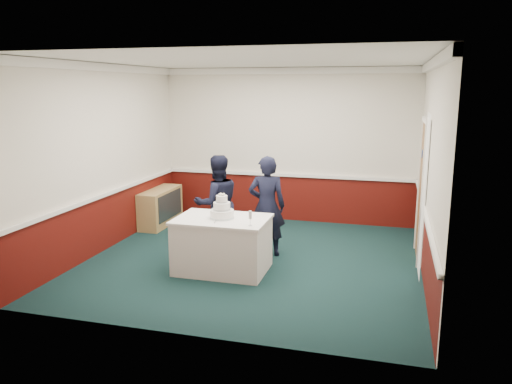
% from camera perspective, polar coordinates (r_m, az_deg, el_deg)
% --- Properties ---
extents(ground, '(5.00, 5.00, 0.00)m').
position_cam_1_polar(ground, '(7.81, -0.28, -7.75)').
color(ground, '#122C2B').
rests_on(ground, ground).
extents(room_shell, '(5.00, 5.00, 3.00)m').
position_cam_1_polar(room_shell, '(7.95, 1.44, 7.14)').
color(room_shell, silver).
rests_on(room_shell, ground).
extents(sideboard, '(0.41, 1.20, 0.70)m').
position_cam_1_polar(sideboard, '(9.82, -10.85, -1.71)').
color(sideboard, '#A2804E').
rests_on(sideboard, ground).
extents(cake_table, '(1.32, 0.92, 0.79)m').
position_cam_1_polar(cake_table, '(7.26, -3.87, -5.96)').
color(cake_table, white).
rests_on(cake_table, ground).
extents(wedding_cake, '(0.35, 0.35, 0.36)m').
position_cam_1_polar(wedding_cake, '(7.13, -3.92, -2.13)').
color(wedding_cake, white).
rests_on(wedding_cake, cake_table).
extents(cake_knife, '(0.06, 0.22, 0.00)m').
position_cam_1_polar(cake_knife, '(6.98, -4.68, -3.36)').
color(cake_knife, silver).
rests_on(cake_knife, cake_table).
extents(champagne_flute, '(0.05, 0.05, 0.21)m').
position_cam_1_polar(champagne_flute, '(6.72, -0.67, -2.74)').
color(champagne_flute, silver).
rests_on(champagne_flute, cake_table).
extents(person_man, '(0.97, 0.93, 1.57)m').
position_cam_1_polar(person_man, '(8.08, -4.45, -1.30)').
color(person_man, black).
rests_on(person_man, ground).
extents(person_woman, '(0.65, 0.49, 1.59)m').
position_cam_1_polar(person_woman, '(7.83, 1.25, -1.61)').
color(person_woman, black).
rests_on(person_woman, ground).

